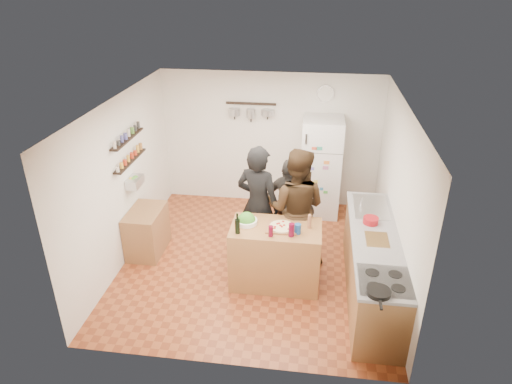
# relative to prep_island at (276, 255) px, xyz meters

# --- Properties ---
(room_shell) EXTENTS (4.20, 4.20, 4.20)m
(room_shell) POSITION_rel_prep_island_xyz_m (-0.36, 0.86, 0.79)
(room_shell) COLOR brown
(room_shell) RESTS_ON ground
(prep_island) EXTENTS (1.25, 0.72, 0.91)m
(prep_island) POSITION_rel_prep_island_xyz_m (0.00, 0.00, 0.00)
(prep_island) COLOR #A0673A
(prep_island) RESTS_ON floor
(pizza_board) EXTENTS (0.42, 0.34, 0.02)m
(pizza_board) POSITION_rel_prep_island_xyz_m (0.08, -0.02, 0.47)
(pizza_board) COLOR brown
(pizza_board) RESTS_ON prep_island
(pizza) EXTENTS (0.34, 0.34, 0.02)m
(pizza) POSITION_rel_prep_island_xyz_m (0.08, -0.02, 0.48)
(pizza) COLOR beige
(pizza) RESTS_ON pizza_board
(salad_bowl) EXTENTS (0.30, 0.30, 0.06)m
(salad_bowl) POSITION_rel_prep_island_xyz_m (-0.42, 0.05, 0.49)
(salad_bowl) COLOR white
(salad_bowl) RESTS_ON prep_island
(wine_bottle) EXTENTS (0.07, 0.07, 0.21)m
(wine_bottle) POSITION_rel_prep_island_xyz_m (-0.50, -0.22, 0.56)
(wine_bottle) COLOR black
(wine_bottle) RESTS_ON prep_island
(wine_glass_near) EXTENTS (0.06, 0.06, 0.15)m
(wine_glass_near) POSITION_rel_prep_island_xyz_m (-0.05, -0.24, 0.53)
(wine_glass_near) COLOR #57071C
(wine_glass_near) RESTS_ON prep_island
(wine_glass_far) EXTENTS (0.08, 0.08, 0.19)m
(wine_glass_far) POSITION_rel_prep_island_xyz_m (0.22, -0.20, 0.55)
(wine_glass_far) COLOR #51061E
(wine_glass_far) RESTS_ON prep_island
(pepper_mill) EXTENTS (0.05, 0.05, 0.16)m
(pepper_mill) POSITION_rel_prep_island_xyz_m (0.45, 0.05, 0.54)
(pepper_mill) COLOR #975F3F
(pepper_mill) RESTS_ON prep_island
(salt_canister) EXTENTS (0.09, 0.09, 0.14)m
(salt_canister) POSITION_rel_prep_island_xyz_m (0.30, -0.12, 0.53)
(salt_canister) COLOR navy
(salt_canister) RESTS_ON prep_island
(person_left) EXTENTS (0.79, 0.65, 1.88)m
(person_left) POSITION_rel_prep_island_xyz_m (-0.32, 0.56, 0.48)
(person_left) COLOR black
(person_left) RESTS_ON floor
(person_center) EXTENTS (1.01, 0.84, 1.87)m
(person_center) POSITION_rel_prep_island_xyz_m (0.24, 0.55, 0.48)
(person_center) COLOR black
(person_center) RESTS_ON floor
(person_back) EXTENTS (0.96, 0.73, 1.51)m
(person_back) POSITION_rel_prep_island_xyz_m (0.11, 0.98, 0.30)
(person_back) COLOR #2A2725
(person_back) RESTS_ON floor
(counter_run) EXTENTS (0.63, 2.63, 0.90)m
(counter_run) POSITION_rel_prep_island_xyz_m (1.34, -0.08, -0.01)
(counter_run) COLOR #9E7042
(counter_run) RESTS_ON floor
(stove_top) EXTENTS (0.60, 0.62, 0.02)m
(stove_top) POSITION_rel_prep_island_xyz_m (1.34, -1.03, 0.46)
(stove_top) COLOR white
(stove_top) RESTS_ON counter_run
(skillet) EXTENTS (0.27, 0.27, 0.05)m
(skillet) POSITION_rel_prep_island_xyz_m (1.24, -1.29, 0.49)
(skillet) COLOR black
(skillet) RESTS_ON stove_top
(sink) EXTENTS (0.50, 0.80, 0.03)m
(sink) POSITION_rel_prep_island_xyz_m (1.34, 0.77, 0.46)
(sink) COLOR silver
(sink) RESTS_ON counter_run
(cutting_board) EXTENTS (0.30, 0.40, 0.02)m
(cutting_board) POSITION_rel_prep_island_xyz_m (1.34, -0.15, 0.46)
(cutting_board) COLOR brown
(cutting_board) RESTS_ON counter_run
(red_bowl) EXTENTS (0.21, 0.21, 0.09)m
(red_bowl) POSITION_rel_prep_island_xyz_m (1.29, 0.27, 0.51)
(red_bowl) COLOR #A1121A
(red_bowl) RESTS_ON counter_run
(fridge) EXTENTS (0.70, 0.68, 1.80)m
(fridge) POSITION_rel_prep_island_xyz_m (0.59, 2.22, 0.45)
(fridge) COLOR white
(fridge) RESTS_ON floor
(wall_clock) EXTENTS (0.30, 0.03, 0.30)m
(wall_clock) POSITION_rel_prep_island_xyz_m (0.59, 2.55, 1.69)
(wall_clock) COLOR silver
(wall_clock) RESTS_ON back_wall
(spice_shelf_lower) EXTENTS (0.12, 1.00, 0.02)m
(spice_shelf_lower) POSITION_rel_prep_island_xyz_m (-2.29, 0.67, 1.04)
(spice_shelf_lower) COLOR black
(spice_shelf_lower) RESTS_ON left_wall
(spice_shelf_upper) EXTENTS (0.12, 1.00, 0.02)m
(spice_shelf_upper) POSITION_rel_prep_island_xyz_m (-2.29, 0.67, 1.40)
(spice_shelf_upper) COLOR black
(spice_shelf_upper) RESTS_ON left_wall
(produce_basket) EXTENTS (0.18, 0.35, 0.14)m
(produce_basket) POSITION_rel_prep_island_xyz_m (-2.26, 0.67, 0.69)
(produce_basket) COLOR silver
(produce_basket) RESTS_ON left_wall
(side_table) EXTENTS (0.50, 0.80, 0.73)m
(side_table) POSITION_rel_prep_island_xyz_m (-2.10, 0.52, -0.09)
(side_table) COLOR olive
(side_table) RESTS_ON floor
(pot_rack) EXTENTS (0.90, 0.04, 0.04)m
(pot_rack) POSITION_rel_prep_island_xyz_m (-0.71, 2.47, 1.49)
(pot_rack) COLOR black
(pot_rack) RESTS_ON back_wall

